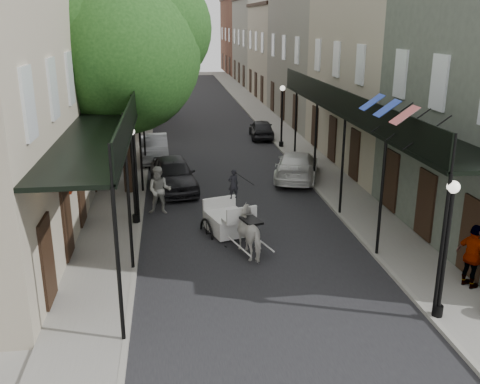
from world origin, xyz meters
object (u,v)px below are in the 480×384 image
object	(u,v)px
pedestrian_walking	(160,190)
horse	(252,233)
car_left_mid	(154,148)
car_left_far	(158,106)
pedestrian_sidewalk_left	(110,154)
car_left_near	(173,174)
lamppost_right_near	(446,248)
lamppost_left	(133,174)
car_right_near	(297,165)
car_right_far	(262,129)
pedestrian_sidewalk_right	(473,256)
tree_far	(143,47)
carriage	(224,204)
lamppost_right_far	(282,115)
tree_near	(130,46)

from	to	relation	value
pedestrian_walking	horse	bearing A→B (deg)	-47.13
car_left_mid	car_left_far	bearing A→B (deg)	87.80
pedestrian_sidewalk_left	car_left_near	world-z (taller)	pedestrian_sidewalk_left
lamppost_right_near	lamppost_left	bearing A→B (deg)	135.71
car_right_near	car_right_far	distance (m)	9.75
pedestrian_sidewalk_right	car_right_near	bearing A→B (deg)	-9.70
pedestrian_sidewalk_left	car_left_mid	world-z (taller)	pedestrian_sidewalk_left
horse	car_left_far	distance (m)	28.87
car_left_near	car_right_near	bearing A→B (deg)	1.04
horse	car_left_mid	size ratio (longest dim) A/B	0.42
lamppost_right_near	car_left_mid	world-z (taller)	lamppost_right_near
horse	car_left_far	size ratio (longest dim) A/B	0.36
horse	pedestrian_walking	world-z (taller)	pedestrian_walking
pedestrian_walking	tree_far	bearing A→B (deg)	101.44
pedestrian_sidewalk_right	car_right_near	world-z (taller)	pedestrian_sidewalk_right
car_right_far	pedestrian_sidewalk_right	bearing A→B (deg)	100.55
carriage	lamppost_right_far	bearing A→B (deg)	52.15
pedestrian_sidewalk_right	car_right_near	size ratio (longest dim) A/B	0.40
lamppost_left	car_right_near	bearing A→B (deg)	35.15
pedestrian_sidewalk_right	carriage	bearing A→B (deg)	28.69
lamppost_left	lamppost_right_far	xyz separation A→B (m)	(8.20, 12.00, 0.00)
lamppost_right_near	car_right_far	distance (m)	23.14
lamppost_left	car_right_far	world-z (taller)	lamppost_left
car_left_mid	car_right_near	distance (m)	8.47
pedestrian_walking	carriage	bearing A→B (deg)	-33.65
pedestrian_sidewalk_right	car_left_near	bearing A→B (deg)	16.87
pedestrian_sidewalk_right	car_left_near	world-z (taller)	pedestrian_sidewalk_right
tree_far	car_left_mid	bearing A→B (deg)	-85.50
pedestrian_sidewalk_right	car_right_far	size ratio (longest dim) A/B	0.52
lamppost_left	car_left_near	world-z (taller)	lamppost_left
pedestrian_sidewalk_left	car_right_far	distance (m)	11.92
pedestrian_sidewalk_left	pedestrian_sidewalk_right	world-z (taller)	pedestrian_sidewalk_right
tree_near	carriage	xyz separation A→B (m)	(3.40, -5.11, -5.48)
car_right_far	car_left_far	bearing A→B (deg)	-51.64
car_left_far	car_right_far	world-z (taller)	car_left_far
tree_far	car_left_far	world-z (taller)	tree_far
pedestrian_walking	pedestrian_sidewalk_right	world-z (taller)	pedestrian_sidewalk_right
car_left_mid	car_right_far	distance (m)	8.66
tree_far	pedestrian_sidewalk_right	xyz separation A→B (m)	(10.05, -24.77, -4.76)
tree_near	horse	world-z (taller)	tree_near
tree_near	car_right_far	distance (m)	14.53
pedestrian_walking	car_left_mid	bearing A→B (deg)	100.57
tree_far	car_right_near	xyz separation A→B (m)	(7.73, -12.84, -5.14)
horse	pedestrian_sidewalk_right	xyz separation A→B (m)	(5.88, -3.34, 0.30)
car_right_far	pedestrian_sidewalk_left	bearing A→B (deg)	44.08
lamppost_left	car_left_near	size ratio (longest dim) A/B	0.82
pedestrian_sidewalk_left	lamppost_right_far	bearing A→B (deg)	175.67
pedestrian_sidewalk_right	pedestrian_walking	bearing A→B (deg)	28.45
car_left_far	car_right_far	size ratio (longest dim) A/B	1.36
horse	pedestrian_walking	xyz separation A→B (m)	(-3.10, 4.43, 0.21)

